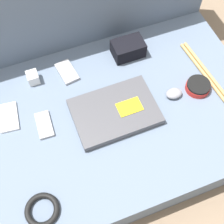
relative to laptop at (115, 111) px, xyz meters
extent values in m
plane|color=#7A6651|center=(-0.01, 0.00, -0.16)|extent=(8.00, 8.00, 0.00)
cube|color=slate|center=(-0.01, 0.00, -0.09)|extent=(1.13, 0.72, 0.15)
cube|color=slate|center=(-0.01, 0.46, 0.11)|extent=(1.13, 0.20, 0.56)
cube|color=#47474C|center=(0.00, 0.00, 0.00)|extent=(0.31, 0.22, 0.03)
cube|color=yellow|center=(0.05, -0.01, 0.02)|extent=(0.09, 0.06, 0.00)
ellipsoid|color=gray|center=(0.24, -0.01, 0.00)|extent=(0.07, 0.05, 0.03)
cylinder|color=red|center=(0.34, -0.01, 0.00)|extent=(0.09, 0.09, 0.02)
cylinder|color=black|center=(0.34, -0.01, 0.01)|extent=(0.09, 0.09, 0.01)
cube|color=#99999E|center=(-0.11, 0.24, -0.01)|extent=(0.08, 0.12, 0.01)
cube|color=#99999E|center=(-0.26, 0.04, -0.01)|extent=(0.06, 0.11, 0.01)
cube|color=silver|center=(-0.37, 0.12, -0.01)|extent=(0.08, 0.12, 0.01)
cube|color=black|center=(0.15, 0.25, 0.02)|extent=(0.13, 0.09, 0.07)
cube|color=silver|center=(-0.25, 0.25, 0.01)|extent=(0.04, 0.05, 0.04)
torus|color=black|center=(-0.34, -0.25, -0.01)|extent=(0.11, 0.11, 0.02)
cylinder|color=tan|center=(0.40, 0.01, -0.01)|extent=(0.05, 0.38, 0.01)
cylinder|color=tan|center=(0.42, 0.02, -0.01)|extent=(0.05, 0.38, 0.01)
camera|label=1|loc=(-0.21, -0.52, 1.01)|focal=50.00mm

